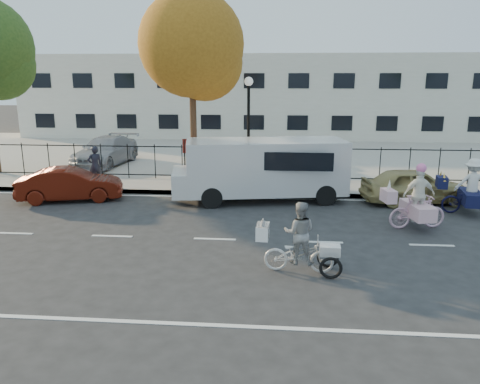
# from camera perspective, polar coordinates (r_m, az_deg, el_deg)

# --- Properties ---
(ground) EXTENTS (120.00, 120.00, 0.00)m
(ground) POSITION_cam_1_polar(r_m,az_deg,el_deg) (13.38, -3.10, -5.76)
(ground) COLOR #333334
(road_markings) EXTENTS (60.00, 9.52, 0.01)m
(road_markings) POSITION_cam_1_polar(r_m,az_deg,el_deg) (13.37, -3.10, -5.74)
(road_markings) COLOR silver
(road_markings) RESTS_ON ground
(curb) EXTENTS (60.00, 0.10, 0.15)m
(curb) POSITION_cam_1_polar(r_m,az_deg,el_deg) (18.16, -0.93, -0.18)
(curb) COLOR #A8A399
(curb) RESTS_ON ground
(sidewalk) EXTENTS (60.00, 2.20, 0.15)m
(sidewalk) POSITION_cam_1_polar(r_m,az_deg,el_deg) (19.17, -0.62, 0.58)
(sidewalk) COLOR #A8A399
(sidewalk) RESTS_ON ground
(parking_lot) EXTENTS (60.00, 15.60, 0.15)m
(parking_lot) POSITION_cam_1_polar(r_m,az_deg,el_deg) (27.88, 1.11, 4.80)
(parking_lot) COLOR #A8A399
(parking_lot) RESTS_ON ground
(iron_fence) EXTENTS (58.00, 0.06, 1.50)m
(iron_fence) POSITION_cam_1_polar(r_m,az_deg,el_deg) (20.07, -0.33, 3.60)
(iron_fence) COLOR black
(iron_fence) RESTS_ON sidewalk
(building) EXTENTS (34.00, 10.00, 6.00)m
(building) POSITION_cam_1_polar(r_m,az_deg,el_deg) (37.54, 2.15, 11.64)
(building) COLOR silver
(building) RESTS_ON ground
(lamppost) EXTENTS (0.36, 0.36, 4.33)m
(lamppost) POSITION_cam_1_polar(r_m,az_deg,el_deg) (19.36, 1.05, 9.82)
(lamppost) COLOR black
(lamppost) RESTS_ON sidewalk
(street_sign) EXTENTS (0.85, 0.06, 1.80)m
(street_sign) POSITION_cam_1_polar(r_m,az_deg,el_deg) (19.85, -5.78, 4.92)
(street_sign) COLOR black
(street_sign) RESTS_ON sidewalk
(zebra_trike) EXTENTS (2.00, 0.78, 1.71)m
(zebra_trike) POSITION_cam_1_polar(r_m,az_deg,el_deg) (11.10, 7.24, -6.44)
(zebra_trike) COLOR silver
(zebra_trike) RESTS_ON ground
(unicorn_bike) EXTENTS (2.04, 1.44, 2.01)m
(unicorn_bike) POSITION_cam_1_polar(r_m,az_deg,el_deg) (15.04, 20.75, -1.47)
(unicorn_bike) COLOR #E1ABC5
(unicorn_bike) RESTS_ON ground
(bull_bike) EXTENTS (2.08, 1.44, 1.89)m
(bull_bike) POSITION_cam_1_polar(r_m,az_deg,el_deg) (17.33, 26.27, -0.02)
(bull_bike) COLOR black
(bull_bike) RESTS_ON ground
(white_van) EXTENTS (6.62, 3.10, 2.24)m
(white_van) POSITION_cam_1_polar(r_m,az_deg,el_deg) (17.29, 2.75, 3.04)
(white_van) COLOR silver
(white_van) RESTS_ON ground
(red_sedan) EXTENTS (3.93, 2.24, 1.22)m
(red_sedan) POSITION_cam_1_polar(r_m,az_deg,el_deg) (18.41, -19.98, 0.88)
(red_sedan) COLOR #501309
(red_sedan) RESTS_ON ground
(gold_sedan) EXTENTS (3.97, 2.09, 1.29)m
(gold_sedan) POSITION_cam_1_polar(r_m,az_deg,el_deg) (18.08, 20.48, 0.72)
(gold_sedan) COLOR tan
(gold_sedan) RESTS_ON ground
(pedestrian) EXTENTS (0.70, 0.68, 1.62)m
(pedestrian) POSITION_cam_1_polar(r_m,az_deg,el_deg) (19.94, -17.25, 3.08)
(pedestrian) COLOR black
(pedestrian) RESTS_ON sidewalk
(lot_car_a) EXTENTS (2.46, 4.98, 1.39)m
(lot_car_a) POSITION_cam_1_polar(r_m,az_deg,el_deg) (24.53, -16.07, 4.82)
(lot_car_a) COLOR #9B9DA3
(lot_car_a) RESTS_ON parking_lot
(lot_car_c) EXTENTS (1.46, 4.18, 1.38)m
(lot_car_c) POSITION_cam_1_polar(r_m,az_deg,el_deg) (22.70, 2.65, 4.63)
(lot_car_c) COLOR #46474D
(lot_car_c) RESTS_ON parking_lot
(lot_car_d) EXTENTS (2.06, 3.77, 1.22)m
(lot_car_d) POSITION_cam_1_polar(r_m,az_deg,el_deg) (24.10, 5.50, 4.94)
(lot_car_d) COLOR #AAADB2
(lot_car_d) RESTS_ON parking_lot
(tree_mid) EXTENTS (4.33, 4.33, 7.94)m
(tree_mid) POSITION_cam_1_polar(r_m,az_deg,el_deg) (20.16, -5.48, 16.88)
(tree_mid) COLOR #442D1D
(tree_mid) RESTS_ON ground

